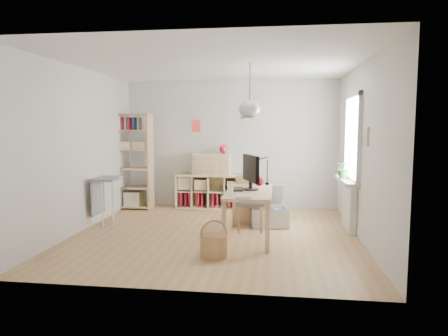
# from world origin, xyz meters

# --- Properties ---
(ground) EXTENTS (4.50, 4.50, 0.00)m
(ground) POSITION_xyz_m (0.00, 0.00, 0.00)
(ground) COLOR #A88054
(ground) RESTS_ON ground
(room_shell) EXTENTS (4.50, 4.50, 4.50)m
(room_shell) POSITION_xyz_m (0.55, -0.15, 2.00)
(room_shell) COLOR silver
(room_shell) RESTS_ON ground
(window_unit) EXTENTS (0.07, 1.16, 1.46)m
(window_unit) POSITION_xyz_m (2.23, 0.60, 1.55)
(window_unit) COLOR white
(window_unit) RESTS_ON ground
(radiator) EXTENTS (0.10, 0.80, 0.80)m
(radiator) POSITION_xyz_m (2.19, 0.60, 0.40)
(radiator) COLOR white
(radiator) RESTS_ON ground
(windowsill) EXTENTS (0.22, 1.20, 0.06)m
(windowsill) POSITION_xyz_m (2.14, 0.60, 0.83)
(windowsill) COLOR silver
(windowsill) RESTS_ON radiator
(desk) EXTENTS (0.70, 1.50, 0.75)m
(desk) POSITION_xyz_m (0.55, -0.15, 0.66)
(desk) COLOR tan
(desk) RESTS_ON ground
(cube_shelf) EXTENTS (1.40, 0.38, 0.72)m
(cube_shelf) POSITION_xyz_m (-0.47, 2.08, 0.30)
(cube_shelf) COLOR beige
(cube_shelf) RESTS_ON ground
(tall_bookshelf) EXTENTS (0.80, 0.38, 2.00)m
(tall_bookshelf) POSITION_xyz_m (-2.04, 1.80, 1.09)
(tall_bookshelf) COLOR tan
(tall_bookshelf) RESTS_ON ground
(side_table) EXTENTS (0.40, 0.55, 0.85)m
(side_table) POSITION_xyz_m (-2.04, 0.35, 0.67)
(side_table) COLOR gray
(side_table) RESTS_ON ground
(chair) EXTENTS (0.49, 0.49, 0.90)m
(chair) POSITION_xyz_m (0.52, 0.38, 0.51)
(chair) COLOR gray
(chair) RESTS_ON ground
(wicker_basket) EXTENTS (0.36, 0.36, 0.51)m
(wicker_basket) POSITION_xyz_m (0.15, -1.12, 0.16)
(wicker_basket) COLOR #A7734B
(wicker_basket) RESTS_ON ground
(storage_chest) EXTENTS (0.77, 0.83, 0.69)m
(storage_chest) POSITION_xyz_m (0.84, 0.70, 0.22)
(storage_chest) COLOR silver
(storage_chest) RESTS_ON ground
(monitor) EXTENTS (0.29, 0.60, 0.55)m
(monitor) POSITION_xyz_m (0.57, -0.08, 1.06)
(monitor) COLOR black
(monitor) RESTS_ON desk
(keyboard) EXTENTS (0.19, 0.42, 0.02)m
(keyboard) POSITION_xyz_m (0.37, -0.07, 0.76)
(keyboard) COLOR black
(keyboard) RESTS_ON desk
(task_lamp) EXTENTS (0.43, 0.16, 0.45)m
(task_lamp) POSITION_xyz_m (0.60, 0.46, 1.06)
(task_lamp) COLOR black
(task_lamp) RESTS_ON desk
(yarn_ball) EXTENTS (0.15, 0.15, 0.15)m
(yarn_ball) POSITION_xyz_m (0.68, 0.37, 0.82)
(yarn_ball) COLOR #520B18
(yarn_ball) RESTS_ON desk
(paper_tray) EXTENTS (0.23, 0.28, 0.03)m
(paper_tray) POSITION_xyz_m (0.51, -0.72, 0.76)
(paper_tray) COLOR silver
(paper_tray) RESTS_ON desk
(drawer_chest) EXTENTS (0.80, 0.39, 0.45)m
(drawer_chest) POSITION_xyz_m (-0.39, 2.04, 0.95)
(drawer_chest) COLOR beige
(drawer_chest) RESTS_ON cube_shelf
(red_vase) EXTENTS (0.16, 0.16, 0.19)m
(red_vase) POSITION_xyz_m (-0.14, 2.04, 1.27)
(red_vase) COLOR maroon
(red_vase) RESTS_ON drawer_chest
(potted_plant) EXTENTS (0.36, 0.33, 0.35)m
(potted_plant) POSITION_xyz_m (2.12, 0.70, 1.03)
(potted_plant) COLOR #265D22
(potted_plant) RESTS_ON windowsill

